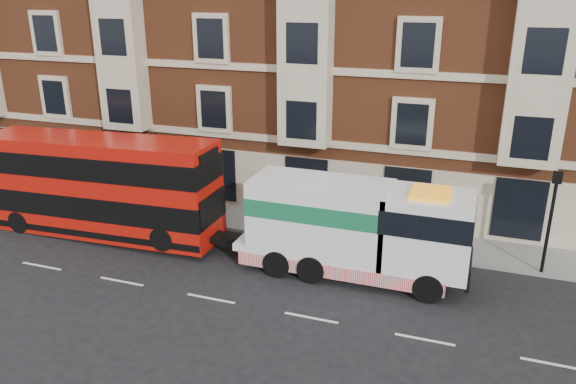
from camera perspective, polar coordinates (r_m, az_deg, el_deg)
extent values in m
plane|color=black|center=(21.95, -7.84, -10.68)|extent=(120.00, 120.00, 0.00)
cube|color=slate|center=(28.04, -0.94, -3.21)|extent=(90.00, 3.00, 0.15)
cube|color=brown|center=(32.83, 4.54, 16.25)|extent=(45.00, 12.00, 18.00)
cylinder|color=black|center=(28.76, -13.17, 1.28)|extent=(0.14, 0.14, 4.00)
cube|color=black|center=(28.17, -13.51, 5.32)|extent=(0.35, 0.15, 0.50)
cylinder|color=black|center=(24.75, 24.98, -3.26)|extent=(0.14, 0.14, 4.00)
cube|color=black|center=(24.06, 25.71, 1.35)|extent=(0.35, 0.15, 0.50)
cube|color=red|center=(27.61, -18.64, 0.59)|extent=(11.65, 2.60, 4.58)
cube|color=black|center=(27.83, -18.49, -0.72)|extent=(11.69, 2.66, 1.09)
cube|color=black|center=(27.26, -18.91, 2.96)|extent=(11.69, 2.66, 1.04)
cylinder|color=black|center=(29.98, -25.61, -2.74)|extent=(1.08, 0.33, 1.08)
cylinder|color=black|center=(31.53, -22.69, -1.22)|extent=(1.08, 0.33, 1.08)
cylinder|color=black|center=(25.13, -12.65, -4.65)|extent=(1.08, 0.33, 1.08)
cylinder|color=black|center=(26.97, -10.06, -2.72)|extent=(1.08, 0.33, 1.08)
cube|color=white|center=(23.20, 6.22, -6.05)|extent=(9.36, 2.39, 0.31)
cube|color=white|center=(22.23, 13.94, -3.92)|extent=(3.33, 2.60, 3.02)
cube|color=white|center=(22.90, 3.31, -2.47)|extent=(5.62, 2.60, 3.02)
cube|color=#17673F|center=(22.70, 3.34, -1.26)|extent=(5.67, 2.64, 0.73)
cube|color=red|center=(23.40, 5.69, -6.79)|extent=(8.32, 2.66, 0.57)
cylinder|color=black|center=(21.94, 14.04, -9.43)|extent=(1.14, 0.36, 1.14)
cylinder|color=black|center=(24.02, 14.64, -6.78)|extent=(1.14, 0.36, 1.14)
cylinder|color=black|center=(22.65, 2.38, -7.81)|extent=(1.14, 0.42, 1.14)
cylinder|color=black|center=(24.67, 3.99, -5.38)|extent=(1.14, 0.42, 1.14)
cylinder|color=black|center=(23.06, -1.11, -7.25)|extent=(1.14, 0.42, 1.14)
cylinder|color=black|center=(25.05, 0.77, -4.92)|extent=(1.14, 0.42, 1.14)
cylinder|color=black|center=(31.70, -26.92, -1.99)|extent=(0.89, 0.42, 0.85)
cylinder|color=black|center=(32.82, -23.92, -0.80)|extent=(0.89, 0.42, 0.85)
imported|color=#192232|center=(31.71, -18.27, 0.26)|extent=(0.70, 0.61, 1.62)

